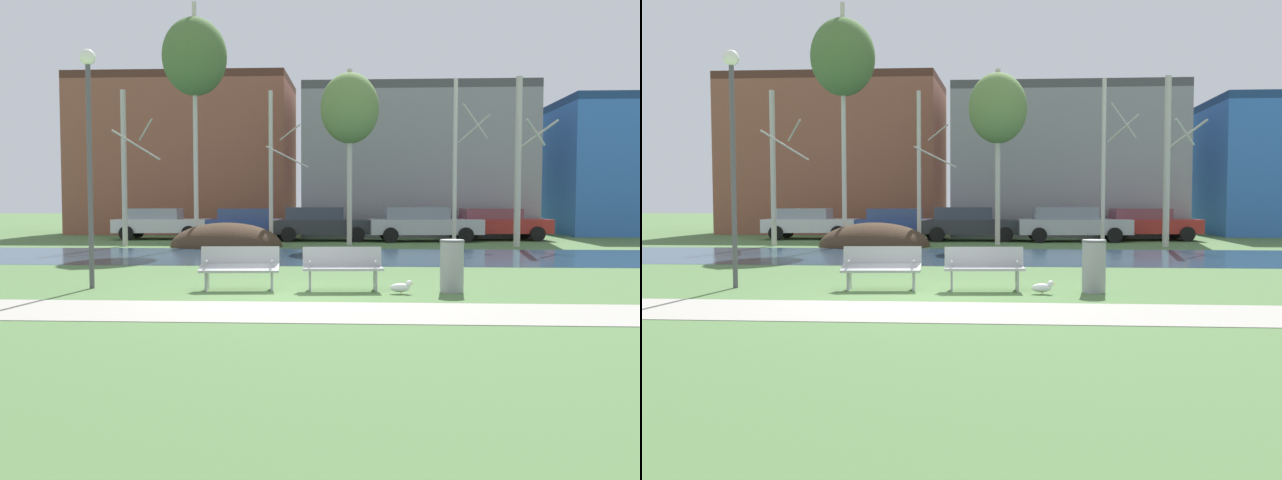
{
  "view_description": "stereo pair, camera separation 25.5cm",
  "coord_description": "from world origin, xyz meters",
  "views": [
    {
      "loc": [
        1.36,
        -12.96,
        1.86
      ],
      "look_at": [
        0.57,
        1.12,
        1.0
      ],
      "focal_mm": 38.93,
      "sensor_mm": 36.0,
      "label": 1
    },
    {
      "loc": [
        1.61,
        -12.94,
        1.86
      ],
      "look_at": [
        0.57,
        1.12,
        1.0
      ],
      "focal_mm": 38.93,
      "sensor_mm": 36.0,
      "label": 2
    }
  ],
  "objects": [
    {
      "name": "parked_wagon_fourth_silver",
      "position": [
        4.09,
        17.02,
        0.78
      ],
      "size": [
        4.87,
        2.32,
        1.48
      ],
      "color": "#B2B5BC",
      "rests_on": "ground"
    },
    {
      "name": "birch_right",
      "position": [
        7.46,
        13.96,
        3.3
      ],
      "size": [
        1.59,
        2.43,
        6.47
      ],
      "color": "#BCB7A8",
      "rests_on": "ground"
    },
    {
      "name": "building_brick_low",
      "position": [
        -7.98,
        24.58,
        4.13
      ],
      "size": [
        11.29,
        6.61,
        8.25
      ],
      "color": "brown",
      "rests_on": "ground"
    },
    {
      "name": "parked_suv_fifth_red",
      "position": [
        7.44,
        18.05,
        0.75
      ],
      "size": [
        4.49,
        2.29,
        1.4
      ],
      "color": "maroon",
      "rests_on": "ground"
    },
    {
      "name": "parked_hatch_third_dark",
      "position": [
        -0.33,
        17.25,
        0.77
      ],
      "size": [
        4.53,
        2.32,
        1.46
      ],
      "color": "#282B30",
      "rests_on": "ground"
    },
    {
      "name": "seagull",
      "position": [
        2.19,
        0.45,
        0.13
      ],
      "size": [
        0.46,
        0.17,
        0.27
      ],
      "color": "white",
      "rests_on": "ground"
    },
    {
      "name": "birch_center_right",
      "position": [
        5.14,
        14.4,
        3.34
      ],
      "size": [
        1.4,
        2.52,
        6.49
      ],
      "color": "beige",
      "rests_on": "ground"
    },
    {
      "name": "streetlamp",
      "position": [
        -4.13,
        0.95,
        3.29
      ],
      "size": [
        0.32,
        0.32,
        4.87
      ],
      "color": "#4C4C51",
      "rests_on": "ground"
    },
    {
      "name": "birch_center",
      "position": [
        0.99,
        14.62,
        5.36
      ],
      "size": [
        2.31,
        2.31,
        6.92
      ],
      "color": "beige",
      "rests_on": "ground"
    },
    {
      "name": "bench_left",
      "position": [
        -1.05,
        0.9,
        0.47
      ],
      "size": [
        1.64,
        0.7,
        0.87
      ],
      "color": "#9EA0A3",
      "rests_on": "ground"
    },
    {
      "name": "birch_center_left",
      "position": [
        -2.02,
        13.96,
        3.07
      ],
      "size": [
        1.56,
        2.65,
        6.01
      ],
      "color": "beige",
      "rests_on": "ground"
    },
    {
      "name": "birch_far_left",
      "position": [
        -7.65,
        13.43,
        3.09
      ],
      "size": [
        1.58,
        2.65,
        6.01
      ],
      "color": "#BCB7A8",
      "rests_on": "ground"
    },
    {
      "name": "river_band",
      "position": [
        0.0,
        9.06,
        0.0
      ],
      "size": [
        80.0,
        6.55,
        0.01
      ],
      "primitive_type": "cube",
      "color": "#284256",
      "rests_on": "ground"
    },
    {
      "name": "bench_right",
      "position": [
        1.03,
        0.9,
        0.47
      ],
      "size": [
        1.64,
        0.7,
        0.87
      ],
      "color": "#9EA0A3",
      "rests_on": "ground"
    },
    {
      "name": "ground_plane",
      "position": [
        0.0,
        10.0,
        0.0
      ],
      "size": [
        120.0,
        120.0,
        0.0
      ],
      "primitive_type": "plane",
      "color": "#4C703D"
    },
    {
      "name": "paved_path_strip",
      "position": [
        0.0,
        -1.8,
        0.01
      ],
      "size": [
        60.0,
        2.09,
        0.01
      ],
      "primitive_type": "cube",
      "color": "#9E998E",
      "rests_on": "ground"
    },
    {
      "name": "parked_sedan_second_blue",
      "position": [
        -3.5,
        18.2,
        0.74
      ],
      "size": [
        4.37,
        2.26,
        1.39
      ],
      "color": "#2D4793",
      "rests_on": "ground"
    },
    {
      "name": "building_grey_warehouse",
      "position": [
        4.19,
        23.68,
        3.65
      ],
      "size": [
        11.02,
        8.87,
        7.31
      ],
      "color": "gray",
      "rests_on": "ground"
    },
    {
      "name": "birch_left",
      "position": [
        -4.85,
        13.23,
        7.15
      ],
      "size": [
        2.44,
        2.44,
        9.22
      ],
      "color": "beige",
      "rests_on": "ground"
    },
    {
      "name": "soil_mound",
      "position": [
        -3.72,
        13.37,
        0.0
      ],
      "size": [
        4.3,
        3.07,
        1.84
      ],
      "primitive_type": "ellipsoid",
      "color": "#423021",
      "rests_on": "ground"
    },
    {
      "name": "trash_bin",
      "position": [
        3.19,
        0.77,
        0.54
      ],
      "size": [
        0.49,
        0.49,
        1.04
      ],
      "color": "gray",
      "rests_on": "ground"
    },
    {
      "name": "parked_van_nearest_white",
      "position": [
        -7.62,
        17.91,
        0.75
      ],
      "size": [
        4.26,
        2.29,
        1.4
      ],
      "color": "silver",
      "rests_on": "ground"
    }
  ]
}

